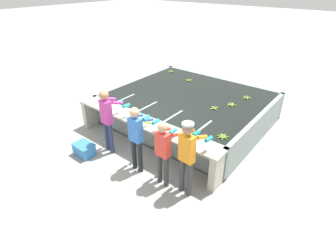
{
  "coord_description": "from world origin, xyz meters",
  "views": [
    {
      "loc": [
        4.1,
        -3.87,
        4.13
      ],
      "look_at": [
        0.0,
        1.33,
        0.63
      ],
      "focal_mm": 28.0,
      "sensor_mm": 36.0,
      "label": 1
    }
  ],
  "objects_px": {
    "worker_1": "(137,134)",
    "banana_bunch_floating_0": "(214,108)",
    "banana_bunch_floating_3": "(247,98)",
    "worker_3": "(188,152)",
    "banana_bunch_floating_4": "(231,105)",
    "crate": "(84,150)",
    "knife_0": "(192,144)",
    "worker_0": "(108,116)",
    "banana_bunch_floating_2": "(171,71)",
    "banana_bunch_floating_5": "(189,80)",
    "knife_1": "(113,109)",
    "worker_2": "(164,148)",
    "banana_bunch_ledge_0": "(148,123)",
    "banana_bunch_floating_1": "(223,137)"
  },
  "relations": [
    {
      "from": "banana_bunch_floating_5",
      "to": "knife_1",
      "type": "bearing_deg",
      "value": -96.52
    },
    {
      "from": "banana_bunch_floating_1",
      "to": "knife_0",
      "type": "relative_size",
      "value": 0.86
    },
    {
      "from": "banana_bunch_floating_3",
      "to": "worker_3",
      "type": "bearing_deg",
      "value": -85.58
    },
    {
      "from": "knife_0",
      "to": "worker_3",
      "type": "bearing_deg",
      "value": -65.59
    },
    {
      "from": "banana_bunch_floating_3",
      "to": "knife_1",
      "type": "height_order",
      "value": "banana_bunch_floating_3"
    },
    {
      "from": "banana_bunch_floating_3",
      "to": "knife_1",
      "type": "xyz_separation_m",
      "value": [
        -2.58,
        -3.01,
        -0.01
      ]
    },
    {
      "from": "banana_bunch_ledge_0",
      "to": "crate",
      "type": "distance_m",
      "value": 1.85
    },
    {
      "from": "banana_bunch_floating_1",
      "to": "worker_2",
      "type": "bearing_deg",
      "value": -121.44
    },
    {
      "from": "banana_bunch_floating_4",
      "to": "crate",
      "type": "xyz_separation_m",
      "value": [
        -2.43,
        -3.35,
        -0.75
      ]
    },
    {
      "from": "worker_3",
      "to": "banana_bunch_floating_2",
      "type": "distance_m",
      "value": 5.42
    },
    {
      "from": "banana_bunch_floating_1",
      "to": "crate",
      "type": "height_order",
      "value": "banana_bunch_floating_1"
    },
    {
      "from": "knife_1",
      "to": "crate",
      "type": "relative_size",
      "value": 0.64
    },
    {
      "from": "worker_3",
      "to": "knife_1",
      "type": "bearing_deg",
      "value": 169.56
    },
    {
      "from": "worker_2",
      "to": "banana_bunch_floating_0",
      "type": "xyz_separation_m",
      "value": [
        -0.14,
        2.38,
        -0.02
      ]
    },
    {
      "from": "banana_bunch_floating_4",
      "to": "knife_0",
      "type": "bearing_deg",
      "value": -84.87
    },
    {
      "from": "worker_1",
      "to": "banana_bunch_floating_4",
      "type": "height_order",
      "value": "worker_1"
    },
    {
      "from": "banana_bunch_floating_0",
      "to": "banana_bunch_floating_3",
      "type": "distance_m",
      "value": 1.3
    },
    {
      "from": "banana_bunch_floating_1",
      "to": "banana_bunch_floating_5",
      "type": "bearing_deg",
      "value": 136.16
    },
    {
      "from": "banana_bunch_floating_1",
      "to": "banana_bunch_floating_4",
      "type": "relative_size",
      "value": 1.01
    },
    {
      "from": "banana_bunch_floating_5",
      "to": "worker_1",
      "type": "bearing_deg",
      "value": -73.08
    },
    {
      "from": "worker_2",
      "to": "crate",
      "type": "height_order",
      "value": "worker_2"
    },
    {
      "from": "banana_bunch_floating_3",
      "to": "worker_1",
      "type": "bearing_deg",
      "value": -106.42
    },
    {
      "from": "banana_bunch_floating_2",
      "to": "crate",
      "type": "height_order",
      "value": "banana_bunch_floating_2"
    },
    {
      "from": "banana_bunch_floating_2",
      "to": "banana_bunch_ledge_0",
      "type": "relative_size",
      "value": 1.01
    },
    {
      "from": "banana_bunch_floating_5",
      "to": "crate",
      "type": "relative_size",
      "value": 0.5
    },
    {
      "from": "knife_0",
      "to": "worker_0",
      "type": "bearing_deg",
      "value": -169.03
    },
    {
      "from": "banana_bunch_floating_5",
      "to": "knife_0",
      "type": "relative_size",
      "value": 0.85
    },
    {
      "from": "banana_bunch_floating_0",
      "to": "banana_bunch_floating_4",
      "type": "xyz_separation_m",
      "value": [
        0.27,
        0.5,
        -0.0
      ]
    },
    {
      "from": "banana_bunch_floating_0",
      "to": "knife_1",
      "type": "bearing_deg",
      "value": -140.66
    },
    {
      "from": "banana_bunch_floating_3",
      "to": "worker_0",
      "type": "bearing_deg",
      "value": -121.64
    },
    {
      "from": "banana_bunch_ledge_0",
      "to": "knife_0",
      "type": "height_order",
      "value": "banana_bunch_ledge_0"
    },
    {
      "from": "banana_bunch_floating_2",
      "to": "banana_bunch_ledge_0",
      "type": "bearing_deg",
      "value": -60.09
    },
    {
      "from": "worker_0",
      "to": "banana_bunch_ledge_0",
      "type": "xyz_separation_m",
      "value": [
        0.88,
        0.54,
        -0.14
      ]
    },
    {
      "from": "banana_bunch_floating_3",
      "to": "knife_0",
      "type": "bearing_deg",
      "value": -88.71
    },
    {
      "from": "banana_bunch_floating_0",
      "to": "banana_bunch_floating_3",
      "type": "bearing_deg",
      "value": 71.46
    },
    {
      "from": "worker_0",
      "to": "worker_3",
      "type": "distance_m",
      "value": 2.44
    },
    {
      "from": "knife_0",
      "to": "banana_bunch_floating_1",
      "type": "bearing_deg",
      "value": 60.09
    },
    {
      "from": "crate",
      "to": "knife_0",
      "type": "bearing_deg",
      "value": 20.75
    },
    {
      "from": "banana_bunch_floating_2",
      "to": "banana_bunch_ledge_0",
      "type": "height_order",
      "value": "banana_bunch_ledge_0"
    },
    {
      "from": "worker_2",
      "to": "banana_bunch_floating_4",
      "type": "bearing_deg",
      "value": 87.3
    },
    {
      "from": "worker_3",
      "to": "banana_bunch_floating_5",
      "type": "height_order",
      "value": "worker_3"
    },
    {
      "from": "worker_3",
      "to": "banana_bunch_floating_5",
      "type": "distance_m",
      "value": 4.47
    },
    {
      "from": "banana_bunch_floating_5",
      "to": "banana_bunch_ledge_0",
      "type": "relative_size",
      "value": 1.0
    },
    {
      "from": "worker_0",
      "to": "banana_bunch_floating_3",
      "type": "relative_size",
      "value": 6.29
    },
    {
      "from": "banana_bunch_floating_3",
      "to": "knife_0",
      "type": "height_order",
      "value": "banana_bunch_floating_3"
    },
    {
      "from": "worker_1",
      "to": "crate",
      "type": "distance_m",
      "value": 1.78
    },
    {
      "from": "worker_2",
      "to": "worker_3",
      "type": "bearing_deg",
      "value": 8.14
    },
    {
      "from": "worker_3",
      "to": "banana_bunch_floating_5",
      "type": "xyz_separation_m",
      "value": [
        -2.49,
        3.71,
        -0.13
      ]
    },
    {
      "from": "worker_1",
      "to": "banana_bunch_floating_3",
      "type": "relative_size",
      "value": 6.0
    },
    {
      "from": "worker_1",
      "to": "banana_bunch_floating_0",
      "type": "height_order",
      "value": "worker_1"
    }
  ]
}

